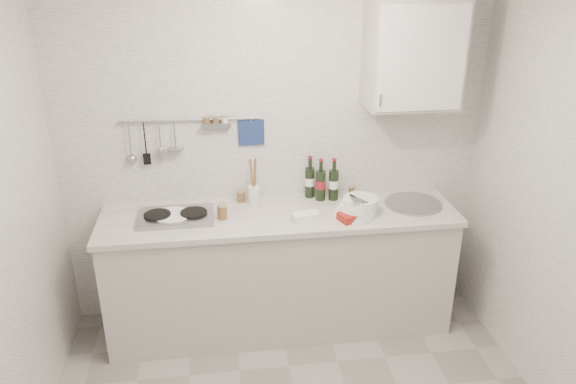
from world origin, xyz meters
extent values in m
cube|color=silver|center=(0.00, 1.40, 1.25)|extent=(3.00, 0.02, 2.50)
cube|color=#B5B0A7|center=(0.00, 1.10, 0.44)|extent=(2.40, 0.60, 0.88)
cube|color=silver|center=(0.00, 1.10, 0.90)|extent=(2.44, 0.64, 0.04)
cube|color=black|center=(0.00, 1.12, 0.05)|extent=(2.34, 0.52, 0.10)
cube|color=#93969B|center=(-0.70, 1.10, 0.94)|extent=(0.50, 0.32, 0.03)
cylinder|color=black|center=(-0.82, 1.10, 0.96)|extent=(0.18, 0.18, 0.01)
cylinder|color=black|center=(-0.58, 1.10, 0.96)|extent=(0.18, 0.18, 0.01)
cylinder|color=#93969B|center=(0.95, 1.10, 0.93)|extent=(0.40, 0.40, 0.02)
cylinder|color=#93969B|center=(0.95, 1.10, 0.87)|extent=(0.34, 0.34, 0.10)
cylinder|color=#93969B|center=(-0.58, 1.37, 1.52)|extent=(0.95, 0.02, 0.02)
cube|color=navy|center=(-0.16, 1.39, 1.41)|extent=(0.18, 0.02, 0.18)
cube|color=#B5B0A7|center=(0.90, 1.22, 1.95)|extent=(0.60, 0.35, 0.70)
cube|color=white|center=(0.90, 1.04, 1.95)|extent=(0.56, 0.01, 0.66)
cylinder|color=#93969B|center=(0.64, 1.03, 1.70)|extent=(0.01, 0.01, 0.08)
cylinder|color=#4A65A9|center=(-0.74, 1.09, 0.93)|extent=(0.26, 0.26, 0.01)
cylinder|color=#4A65A9|center=(-0.73, 1.09, 0.94)|extent=(0.26, 0.26, 0.01)
cylinder|color=#4A65A9|center=(-0.72, 1.10, 0.95)|extent=(0.25, 0.25, 0.01)
cylinder|color=white|center=(0.50, 0.98, 0.93)|extent=(0.28, 0.28, 0.01)
cylinder|color=white|center=(0.51, 0.99, 0.94)|extent=(0.27, 0.27, 0.01)
cylinder|color=white|center=(0.51, 0.99, 0.96)|extent=(0.27, 0.27, 0.01)
cylinder|color=white|center=(0.52, 1.00, 0.97)|extent=(0.26, 0.26, 0.01)
cylinder|color=white|center=(0.53, 1.00, 0.99)|extent=(0.25, 0.25, 0.01)
cylinder|color=white|center=(0.53, 1.01, 1.00)|extent=(0.25, 0.25, 0.01)
cylinder|color=white|center=(0.54, 1.01, 1.01)|extent=(0.24, 0.24, 0.01)
cylinder|color=white|center=(0.55, 1.01, 1.03)|extent=(0.24, 0.24, 0.01)
cube|color=white|center=(0.16, 0.96, 0.95)|extent=(0.19, 0.13, 0.05)
cube|color=#A71215|center=(0.44, 0.92, 0.94)|extent=(0.15, 0.15, 0.05)
cylinder|color=white|center=(-0.16, 1.28, 0.98)|extent=(0.08, 0.08, 0.13)
cylinder|color=brown|center=(-0.15, 1.28, 1.14)|extent=(0.03, 0.06, 0.25)
cylinder|color=brown|center=(-0.17, 1.29, 1.13)|extent=(0.04, 0.05, 0.23)
cylinder|color=brown|center=(-0.25, 1.32, 0.96)|extent=(0.06, 0.06, 0.08)
cylinder|color=tan|center=(-0.25, 1.32, 1.00)|extent=(0.06, 0.06, 0.01)
cylinder|color=brown|center=(0.56, 1.30, 0.95)|extent=(0.05, 0.05, 0.07)
cylinder|color=tan|center=(0.56, 1.30, 0.99)|extent=(0.06, 0.06, 0.01)
cylinder|color=brown|center=(0.58, 1.24, 0.95)|extent=(0.06, 0.06, 0.06)
cylinder|color=tan|center=(0.58, 1.24, 0.99)|extent=(0.06, 0.06, 0.01)
cylinder|color=brown|center=(-0.39, 1.06, 0.97)|extent=(0.06, 0.06, 0.09)
cylinder|color=tan|center=(-0.39, 1.06, 1.02)|extent=(0.07, 0.07, 0.01)
camera|label=1|loc=(-0.41, -2.34, 2.59)|focal=35.00mm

